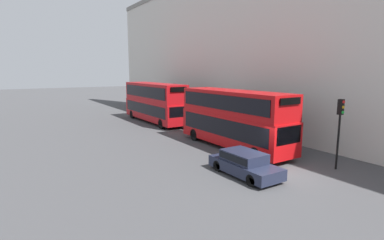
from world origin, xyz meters
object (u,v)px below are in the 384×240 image
Objects in this scene: traffic_light at (340,119)px; bus_leading at (234,117)px; bus_second_in_queue at (154,101)px; car_dark_sedan at (244,163)px.

bus_leading is at bearing 105.29° from traffic_light.
bus_second_in_queue is 19.15m from car_dark_sedan.
bus_second_in_queue is (-0.00, 13.77, 0.02)m from bus_leading.
bus_second_in_queue is 2.56× the size of car_dark_sedan.
car_dark_sedan is (-3.40, -18.77, -1.71)m from bus_second_in_queue.
bus_second_in_queue reaches higher than traffic_light.
bus_leading is at bearing 55.79° from car_dark_sedan.
bus_leading reaches higher than car_dark_sedan.
bus_leading is 2.48× the size of traffic_light.
bus_leading is 7.44m from traffic_light.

